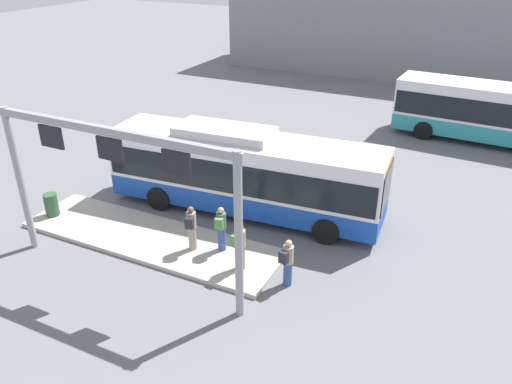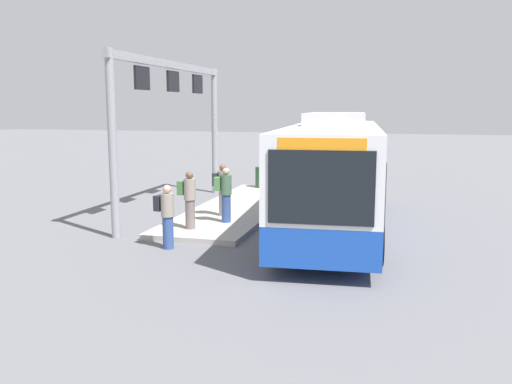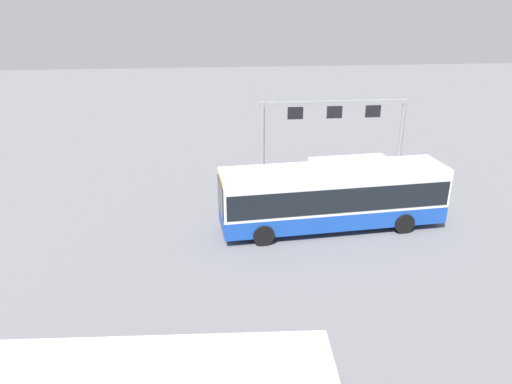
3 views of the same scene
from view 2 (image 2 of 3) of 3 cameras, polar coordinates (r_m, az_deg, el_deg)
name	(u,v)px [view 2 (image 2 of 3)]	position (r m, az deg, el deg)	size (l,w,h in m)	color
ground_plane	(332,228)	(16.55, 8.07, -3.81)	(120.00, 120.00, 0.00)	slate
platform_curb	(240,208)	(19.27, -1.73, -1.66)	(10.00, 2.80, 0.16)	#B2ADA3
bus_main	(334,169)	(16.26, 8.21, 2.44)	(11.13, 3.35, 3.46)	#1947AD
person_boarding	(167,215)	(14.10, -9.43, -2.39)	(0.41, 0.57, 1.67)	#334C8C
person_waiting_near	(189,198)	(15.58, -7.10, -0.66)	(0.39, 0.56, 1.67)	slate
person_waiting_mid	(222,188)	(17.36, -3.60, 0.39)	(0.45, 0.59, 1.67)	gray
person_waiting_far	(225,193)	(16.35, -3.30, -0.14)	(0.42, 0.58, 1.67)	#334C8C
platform_sign_gantry	(174,104)	(19.05, -8.70, 9.14)	(8.75, 0.24, 5.20)	gray
trash_bin	(261,177)	(23.49, 0.56, 1.58)	(0.52, 0.52, 0.90)	#2D5133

